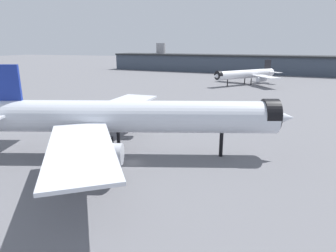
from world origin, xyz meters
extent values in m
plane|color=slate|center=(0.00, 0.00, 0.00)|extent=(900.00, 900.00, 0.00)
cylinder|color=silver|center=(-1.83, 3.37, 7.75)|extent=(54.09, 21.92, 5.96)
cone|color=silver|center=(24.34, 11.48, 7.75)|extent=(7.99, 7.52, 5.84)
cylinder|color=black|center=(23.20, 11.13, 8.20)|extent=(4.35, 6.54, 6.02)
cube|color=silver|center=(-10.40, 16.74, 7.00)|extent=(9.10, 24.77, 0.48)
cylinder|color=#B7BAC1|center=(-8.27, 14.30, 5.04)|extent=(8.30, 5.40, 3.28)
cube|color=silver|center=(-1.33, -12.50, 7.00)|extent=(21.38, 25.19, 0.48)
cylinder|color=#B7BAC1|center=(-0.95, -9.29, 5.04)|extent=(8.30, 5.40, 3.28)
cube|color=navy|center=(-23.80, -3.45, 12.52)|extent=(6.46, 2.52, 9.54)
cube|color=silver|center=(-26.75, 2.36, 8.35)|extent=(7.63, 10.88, 0.36)
cylinder|color=black|center=(14.92, 8.56, 2.38)|extent=(0.72, 0.72, 4.77)
cylinder|color=black|center=(-5.37, 5.55, 2.38)|extent=(0.72, 0.72, 4.77)
cylinder|color=black|center=(-3.52, -0.43, 2.38)|extent=(0.72, 0.72, 4.77)
cylinder|color=white|center=(11.36, 115.12, 5.67)|extent=(28.46, 32.65, 4.36)
cone|color=white|center=(-1.20, 100.21, 5.67)|extent=(6.36, 6.42, 4.28)
cone|color=white|center=(23.92, 130.04, 5.67)|extent=(6.82, 7.01, 4.14)
cylinder|color=black|center=(-0.64, 100.87, 6.00)|extent=(4.63, 4.34, 4.41)
cube|color=white|center=(21.68, 110.38, 5.13)|extent=(14.57, 18.20, 0.35)
cylinder|color=#B7BAC1|center=(19.47, 111.02, 3.69)|extent=(5.35, 5.72, 2.40)
cube|color=white|center=(4.92, 124.49, 5.13)|extent=(18.61, 12.38, 0.35)
cylinder|color=#B7BAC1|center=(5.93, 122.42, 3.69)|extent=(5.35, 5.72, 2.40)
cube|color=black|center=(21.91, 127.66, 9.16)|extent=(3.35, 3.86, 6.98)
cube|color=white|center=(25.93, 125.29, 6.11)|extent=(7.63, 7.21, 0.26)
cube|color=white|center=(18.89, 131.22, 6.11)|extent=(7.63, 7.21, 0.26)
cylinder|color=black|center=(3.32, 105.58, 1.74)|extent=(0.52, 0.52, 3.49)
cylinder|color=black|center=(14.36, 115.14, 1.74)|extent=(0.52, 0.52, 3.49)
cylinder|color=black|center=(10.86, 118.09, 1.74)|extent=(0.52, 0.52, 3.49)
cube|color=#3D4756|center=(1.96, 184.27, 6.00)|extent=(206.13, 38.44, 12.00)
cube|color=#232628|center=(1.96, 184.27, 12.60)|extent=(206.31, 40.56, 1.20)
cylinder|color=#939399|center=(-63.21, 189.76, 10.83)|extent=(7.67, 7.67, 21.66)
cube|color=black|center=(10.85, 36.72, 0.50)|extent=(3.55, 2.58, 0.30)
cube|color=silver|center=(11.75, 37.04, 1.25)|extent=(1.74, 1.94, 1.20)
cube|color=#1E2D38|center=(12.30, 37.24, 1.49)|extent=(0.53, 1.29, 0.60)
cube|color=silver|center=(10.31, 36.53, 1.10)|extent=(2.35, 2.15, 0.90)
cylinder|color=black|center=(11.64, 37.85, 0.35)|extent=(0.75, 0.50, 0.70)
cylinder|color=black|center=(12.17, 36.34, 0.35)|extent=(0.75, 0.50, 0.70)
cylinder|color=black|center=(9.53, 37.10, 0.35)|extent=(0.75, 0.50, 0.70)
cylinder|color=black|center=(10.06, 35.59, 0.35)|extent=(0.75, 0.50, 0.70)
cone|color=#F2600C|center=(-36.44, 14.44, 0.32)|extent=(0.51, 0.51, 0.64)
camera|label=1|loc=(22.10, -44.34, 20.79)|focal=31.14mm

